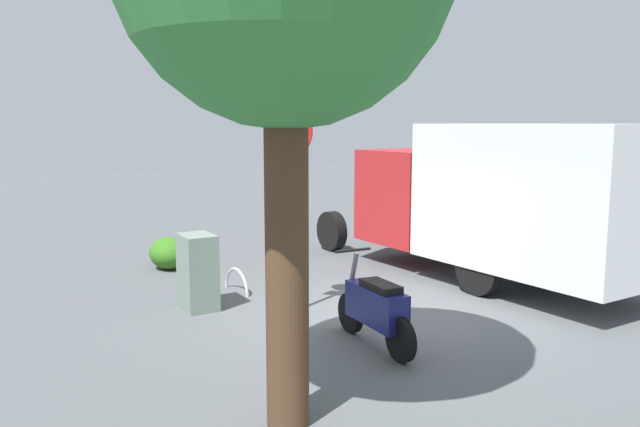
{
  "coord_description": "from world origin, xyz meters",
  "views": [
    {
      "loc": [
        -7.5,
        5.34,
        2.92
      ],
      "look_at": [
        1.3,
        -0.15,
        1.43
      ],
      "focal_mm": 35.76,
      "sensor_mm": 36.0,
      "label": 1
    }
  ],
  "objects_px": {
    "utility_cabinet": "(198,272)",
    "stop_sign": "(293,176)",
    "motorcycle": "(376,308)",
    "bike_rack_hoop": "(237,292)",
    "box_truck_near": "(496,195)"
  },
  "relations": [
    {
      "from": "utility_cabinet",
      "to": "bike_rack_hoop",
      "type": "xyz_separation_m",
      "value": [
        0.63,
        -0.94,
        -0.6
      ]
    },
    {
      "from": "motorcycle",
      "to": "stop_sign",
      "type": "height_order",
      "value": "stop_sign"
    },
    {
      "from": "bike_rack_hoop",
      "to": "box_truck_near",
      "type": "bearing_deg",
      "value": -112.47
    },
    {
      "from": "box_truck_near",
      "to": "utility_cabinet",
      "type": "xyz_separation_m",
      "value": [
        1.17,
        5.31,
        -1.0
      ]
    },
    {
      "from": "box_truck_near",
      "to": "stop_sign",
      "type": "distance_m",
      "value": 4.15
    },
    {
      "from": "motorcycle",
      "to": "box_truck_near",
      "type": "bearing_deg",
      "value": -61.87
    },
    {
      "from": "motorcycle",
      "to": "utility_cabinet",
      "type": "distance_m",
      "value": 3.14
    },
    {
      "from": "motorcycle",
      "to": "stop_sign",
      "type": "xyz_separation_m",
      "value": [
        1.93,
        0.14,
        1.6
      ]
    },
    {
      "from": "box_truck_near",
      "to": "bike_rack_hoop",
      "type": "bearing_deg",
      "value": 66.83
    },
    {
      "from": "motorcycle",
      "to": "bike_rack_hoop",
      "type": "distance_m",
      "value": 3.54
    },
    {
      "from": "motorcycle",
      "to": "utility_cabinet",
      "type": "relative_size",
      "value": 1.52
    },
    {
      "from": "utility_cabinet",
      "to": "stop_sign",
      "type": "bearing_deg",
      "value": -127.48
    },
    {
      "from": "stop_sign",
      "to": "utility_cabinet",
      "type": "height_order",
      "value": "stop_sign"
    },
    {
      "from": "bike_rack_hoop",
      "to": "motorcycle",
      "type": "bearing_deg",
      "value": -173.49
    },
    {
      "from": "box_truck_near",
      "to": "stop_sign",
      "type": "xyz_separation_m",
      "value": [
        0.26,
        4.11,
        0.52
      ]
    }
  ]
}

